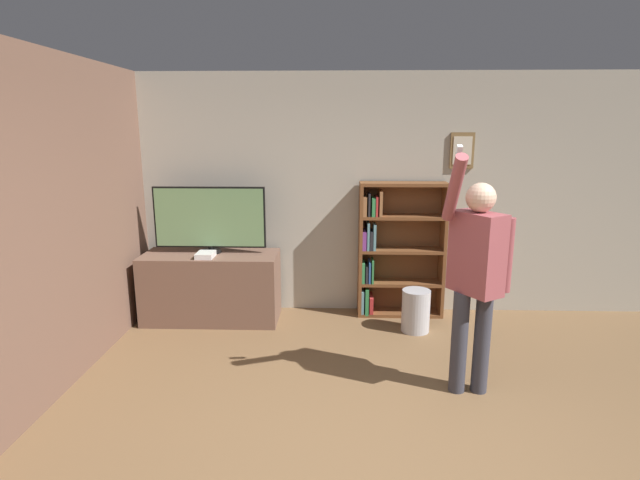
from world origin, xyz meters
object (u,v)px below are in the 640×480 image
(bookshelf, at_px, (394,250))
(waste_bin, at_px, (416,311))
(person, at_px, (476,270))
(game_console, at_px, (206,255))
(television, at_px, (210,219))

(bookshelf, bearing_deg, waste_bin, -69.17)
(person, bearing_deg, waste_bin, 158.62)
(person, distance_m, waste_bin, 1.49)
(bookshelf, xyz_separation_m, person, (0.43, -1.73, 0.27))
(bookshelf, xyz_separation_m, waste_bin, (0.19, -0.50, -0.53))
(bookshelf, height_order, waste_bin, bookshelf)
(bookshelf, height_order, person, person)
(bookshelf, distance_m, waste_bin, 0.76)
(game_console, distance_m, bookshelf, 2.08)
(bookshelf, relative_size, person, 0.76)
(television, bearing_deg, game_console, -93.29)
(bookshelf, relative_size, waste_bin, 3.39)
(game_console, relative_size, waste_bin, 0.51)
(bookshelf, bearing_deg, game_console, -169.57)
(television, distance_m, bookshelf, 2.07)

